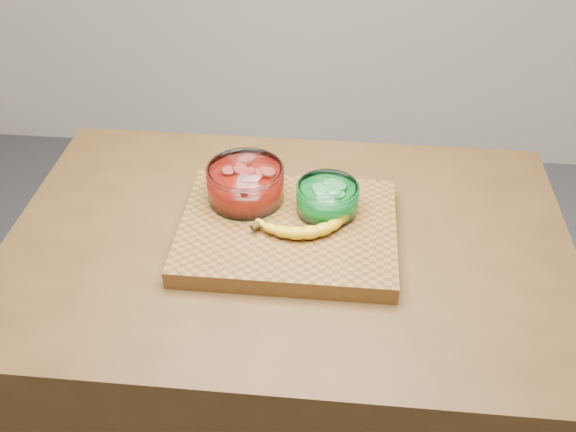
{
  "coord_description": "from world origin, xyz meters",
  "views": [
    {
      "loc": [
        0.1,
        -1.03,
        1.79
      ],
      "look_at": [
        0.0,
        0.0,
        0.96
      ],
      "focal_mm": 40.0,
      "sensor_mm": 36.0,
      "label": 1
    }
  ],
  "objects": [
    {
      "name": "counter",
      "position": [
        0.0,
        0.0,
        0.45
      ],
      "size": [
        1.2,
        0.8,
        0.9
      ],
      "primitive_type": "cube",
      "color": "#503418",
      "rests_on": "ground"
    },
    {
      "name": "bowl_red",
      "position": [
        -0.1,
        0.08,
        0.98
      ],
      "size": [
        0.17,
        0.17,
        0.08
      ],
      "color": "white",
      "rests_on": "cutting_board"
    },
    {
      "name": "banana",
      "position": [
        0.03,
        -0.01,
        0.96
      ],
      "size": [
        0.23,
        0.14,
        0.03
      ],
      "primitive_type": null,
      "color": "gold",
      "rests_on": "cutting_board"
    },
    {
      "name": "cutting_board",
      "position": [
        0.0,
        0.0,
        0.92
      ],
      "size": [
        0.45,
        0.35,
        0.04
      ],
      "primitive_type": "cube",
      "color": "brown",
      "rests_on": "counter"
    },
    {
      "name": "bowl_green",
      "position": [
        0.08,
        0.05,
        0.97
      ],
      "size": [
        0.13,
        0.13,
        0.06
      ],
      "color": "white",
      "rests_on": "cutting_board"
    }
  ]
}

